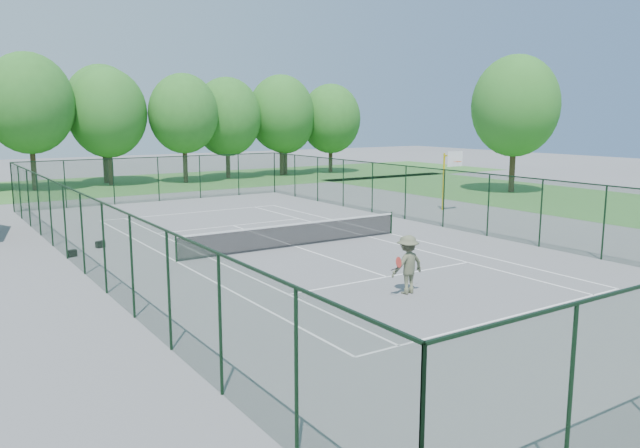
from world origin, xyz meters
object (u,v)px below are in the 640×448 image
(tennis_net, at_px, (295,234))
(basketball_goal, at_px, (450,169))
(tennis_player, at_px, (408,264))
(sports_bag_a, at_px, (72,253))

(tennis_net, bearing_deg, basketball_goal, 16.43)
(tennis_player, bearing_deg, tennis_net, 84.59)
(basketball_goal, relative_size, tennis_player, 1.89)
(basketball_goal, height_order, sports_bag_a, basketball_goal)
(tennis_net, distance_m, tennis_player, 8.43)
(basketball_goal, relative_size, sports_bag_a, 10.30)
(sports_bag_a, xyz_separation_m, tennis_player, (7.97, -11.65, 0.82))
(basketball_goal, distance_m, tennis_player, 18.77)
(sports_bag_a, bearing_deg, basketball_goal, -22.96)
(tennis_net, xyz_separation_m, sports_bag_a, (-8.76, 3.27, -0.43))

